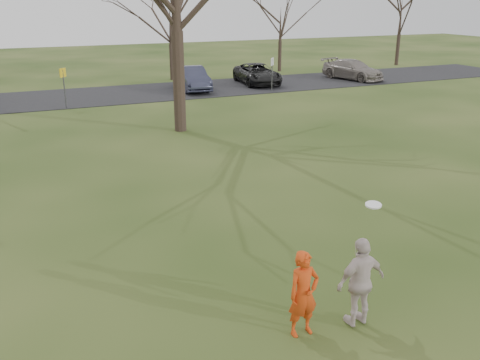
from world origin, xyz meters
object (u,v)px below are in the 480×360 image
car_7 (353,70)px  catching_play (361,282)px  player_defender (304,294)px  car_6 (257,74)px  car_5 (192,78)px

car_7 → catching_play: catching_play is taller
player_defender → car_6: size_ratio=0.33×
player_defender → car_7: (18.08, 24.28, -0.06)m
car_7 → player_defender: bearing=-143.1°
player_defender → car_5: 25.31m
car_6 → car_7: (7.00, -0.82, 0.01)m
player_defender → catching_play: bearing=-12.0°
player_defender → car_7: player_defender is taller
car_6 → player_defender: bearing=-107.3°
car_5 → car_6: (4.74, 0.59, -0.05)m
car_5 → car_6: car_5 is taller
catching_play → player_defender: bearing=169.5°
player_defender → catching_play: catching_play is taller
player_defender → car_6: bearing=64.6°
player_defender → catching_play: (1.02, -0.19, 0.10)m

